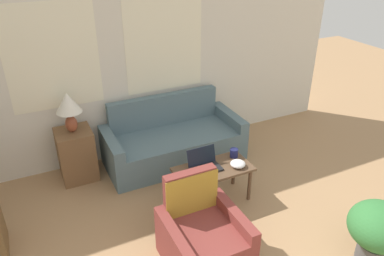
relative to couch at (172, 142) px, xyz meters
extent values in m
cube|color=silver|center=(-0.54, 0.44, 1.04)|extent=(6.76, 0.05, 2.60)
cube|color=white|center=(-1.35, 0.41, 1.29)|extent=(1.10, 0.01, 1.30)
cube|color=white|center=(0.09, 0.41, 1.29)|extent=(1.10, 0.01, 1.30)
cube|color=slate|center=(0.00, -0.07, -0.05)|extent=(1.61, 0.84, 0.42)
cube|color=slate|center=(0.00, 0.29, 0.17)|extent=(1.61, 0.12, 0.87)
cube|color=slate|center=(-0.88, -0.07, 0.02)|extent=(0.14, 0.84, 0.57)
cube|color=slate|center=(0.88, -0.07, 0.02)|extent=(0.14, 0.84, 0.57)
cube|color=brown|center=(-0.48, -1.90, -0.06)|extent=(0.53, 0.75, 0.42)
cube|color=brown|center=(-0.48, -1.58, 0.17)|extent=(0.53, 0.10, 0.87)
cube|color=brown|center=(-0.79, -1.90, 0.00)|extent=(0.10, 0.75, 0.54)
cube|color=brown|center=(-0.16, -1.90, 0.00)|extent=(0.10, 0.75, 0.54)
cube|color=#A87F28|center=(-0.48, -1.63, 0.28)|extent=(0.55, 0.01, 0.63)
cube|color=brown|center=(-1.29, 0.11, 0.08)|extent=(0.44, 0.44, 0.68)
ellipsoid|color=brown|center=(-1.29, 0.11, 0.52)|extent=(0.15, 0.15, 0.21)
cylinder|color=tan|center=(-1.29, 0.11, 0.65)|extent=(0.02, 0.02, 0.06)
cone|color=white|center=(-1.29, 0.11, 0.81)|extent=(0.31, 0.31, 0.24)
cube|color=brown|center=(0.06, -1.08, 0.18)|extent=(0.90, 0.46, 0.03)
cylinder|color=brown|center=(-0.35, -1.26, -0.05)|extent=(0.04, 0.04, 0.43)
cylinder|color=brown|center=(0.46, -1.26, -0.05)|extent=(0.04, 0.04, 0.43)
cylinder|color=brown|center=(-0.35, -0.90, -0.05)|extent=(0.04, 0.04, 0.43)
cylinder|color=brown|center=(0.46, -0.90, -0.05)|extent=(0.04, 0.04, 0.43)
cube|color=black|center=(-0.03, -1.08, 0.20)|extent=(0.35, 0.20, 0.02)
cube|color=black|center=(-0.03, -0.95, 0.31)|extent=(0.35, 0.06, 0.20)
cylinder|color=#191E4C|center=(0.40, -0.97, 0.25)|extent=(0.10, 0.10, 0.11)
ellipsoid|color=white|center=(0.33, -1.18, 0.23)|extent=(0.18, 0.18, 0.07)
cylinder|color=#4C4C4C|center=(1.00, -2.60, -0.15)|extent=(0.30, 0.30, 0.23)
ellipsoid|color=#337538|center=(1.00, -2.60, 0.19)|extent=(0.59, 0.59, 0.44)
camera|label=1|loc=(-1.74, -4.23, 2.62)|focal=35.00mm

